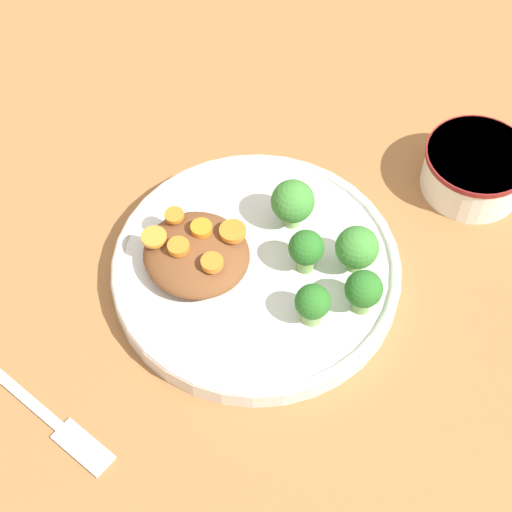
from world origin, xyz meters
TOP-DOWN VIEW (x-y plane):
  - ground_plane at (0.00, 0.00)m, footprint 4.00×4.00m
  - plate at (0.00, 0.00)m, footprint 0.28×0.28m
  - dip_bowl at (0.12, 0.23)m, footprint 0.11×0.11m
  - stew_mound at (-0.05, -0.03)m, footprint 0.10×0.10m
  - broccoli_floret_0 at (0.00, 0.06)m, footprint 0.04×0.04m
  - broccoli_floret_1 at (0.08, -0.02)m, footprint 0.03×0.03m
  - broccoli_floret_2 at (0.11, 0.02)m, footprint 0.04×0.04m
  - broccoli_floret_3 at (0.04, 0.03)m, footprint 0.03×0.03m
  - broccoli_floret_4 at (0.08, 0.05)m, footprint 0.04×0.04m
  - carrot_slice_0 at (-0.02, -0.04)m, footprint 0.02×0.02m
  - carrot_slice_1 at (-0.08, -0.05)m, footprint 0.02×0.02m
  - carrot_slice_2 at (-0.09, -0.02)m, footprint 0.02×0.02m
  - carrot_slice_3 at (-0.03, 0.00)m, footprint 0.03×0.03m
  - carrot_slice_4 at (-0.06, -0.04)m, footprint 0.02×0.02m
  - carrot_slice_5 at (-0.05, -0.01)m, footprint 0.02×0.02m
  - fork at (-0.07, -0.23)m, footprint 0.19×0.03m

SIDE VIEW (x-z plane):
  - ground_plane at x=0.00m, z-range 0.00..0.00m
  - fork at x=-0.07m, z-range 0.00..0.01m
  - plate at x=0.00m, z-range 0.00..0.03m
  - dip_bowl at x=0.12m, z-range 0.00..0.05m
  - stew_mound at x=-0.05m, z-range 0.02..0.05m
  - broccoli_floret_1 at x=0.08m, z-range 0.02..0.07m
  - broccoli_floret_3 at x=0.04m, z-range 0.03..0.08m
  - broccoli_floret_2 at x=0.11m, z-range 0.03..0.08m
  - broccoli_floret_4 at x=0.08m, z-range 0.03..0.08m
  - carrot_slice_1 at x=-0.08m, z-range 0.05..0.06m
  - broccoli_floret_0 at x=0.00m, z-range 0.03..0.08m
  - carrot_slice_2 at x=-0.09m, z-range 0.05..0.06m
  - carrot_slice_3 at x=-0.03m, z-range 0.05..0.06m
  - carrot_slice_4 at x=-0.06m, z-range 0.05..0.06m
  - carrot_slice_0 at x=-0.02m, z-range 0.05..0.06m
  - carrot_slice_5 at x=-0.05m, z-range 0.05..0.06m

